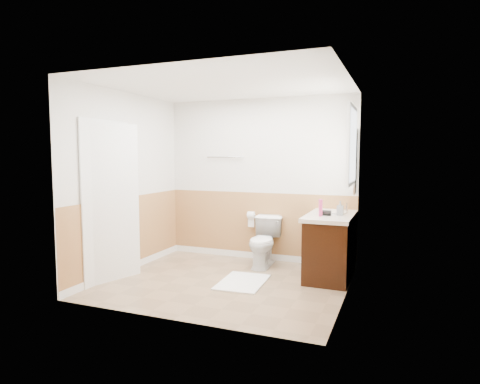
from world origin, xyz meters
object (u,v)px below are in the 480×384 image
at_px(toilet, 264,242).
at_px(bath_mat, 243,282).
at_px(vanity_cabinet, 331,247).
at_px(soap_dispenser, 340,208).
at_px(lotion_bottle, 321,208).

height_order(toilet, bath_mat, toilet).
bearing_deg(toilet, vanity_cabinet, -12.82).
xyz_separation_m(bath_mat, soap_dispenser, (1.12, 0.64, 0.93)).
distance_m(toilet, bath_mat, 0.93).
xyz_separation_m(toilet, lotion_bottle, (0.90, -0.43, 0.60)).
bearing_deg(toilet, bath_mat, -93.00).
relative_size(vanity_cabinet, lotion_bottle, 5.00).
height_order(vanity_cabinet, soap_dispenser, soap_dispenser).
distance_m(bath_mat, vanity_cabinet, 1.28).
xyz_separation_m(toilet, soap_dispenser, (1.12, -0.23, 0.58)).
height_order(lotion_bottle, soap_dispenser, lotion_bottle).
distance_m(toilet, soap_dispenser, 1.28).
height_order(vanity_cabinet, lotion_bottle, lotion_bottle).
distance_m(toilet, vanity_cabinet, 1.02).
relative_size(toilet, soap_dispenser, 3.90).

